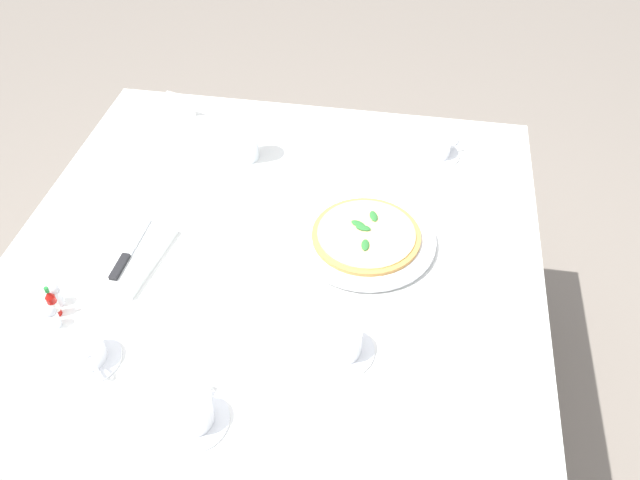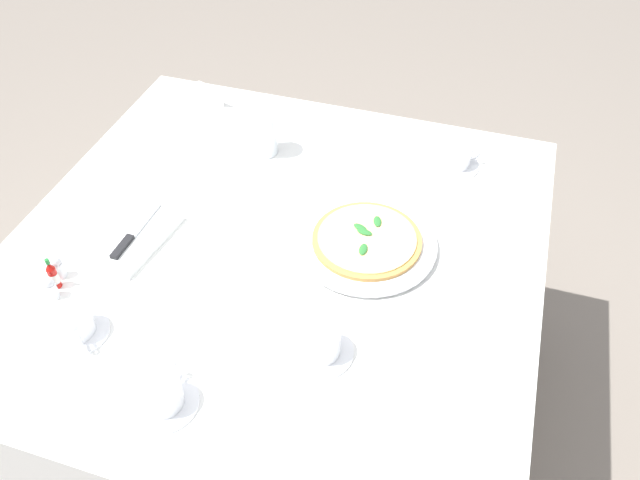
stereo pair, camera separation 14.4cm
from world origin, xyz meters
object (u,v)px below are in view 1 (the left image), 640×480
(coffee_cup_near_right, at_px, (342,342))
(menu_card, at_px, (181,104))
(pizza_plate, at_px, (366,239))
(pepper_shaker, at_px, (52,317))
(coffee_cup_far_left, at_px, (192,412))
(water_glass_right_edge, at_px, (244,140))
(pizza, at_px, (366,235))
(dinner_knife, at_px, (129,251))
(hot_sauce_bottle, at_px, (53,303))
(coffee_cup_center_back, at_px, (436,148))
(napkin_folded, at_px, (130,256))
(salt_shaker, at_px, (56,295))
(coffee_cup_far_right, at_px, (85,351))

(coffee_cup_near_right, relative_size, menu_card, 1.49)
(pizza_plate, bearing_deg, pepper_shaker, 119.92)
(coffee_cup_far_left, bearing_deg, water_glass_right_edge, 7.47)
(pizza, relative_size, dinner_knife, 1.29)
(pizza_plate, relative_size, hot_sauce_bottle, 3.89)
(coffee_cup_center_back, relative_size, pepper_shaker, 2.31)
(napkin_folded, relative_size, dinner_knife, 1.20)
(dinner_knife, distance_m, salt_shaker, 0.18)
(pizza_plate, relative_size, coffee_cup_far_left, 2.44)
(coffee_cup_far_right, distance_m, salt_shaker, 0.18)
(coffee_cup_near_right, distance_m, napkin_folded, 0.54)
(salt_shaker, distance_m, pepper_shaker, 0.06)
(pizza_plate, relative_size, dinner_knife, 1.65)
(pizza, distance_m, water_glass_right_edge, 0.45)
(napkin_folded, relative_size, pepper_shaker, 4.19)
(water_glass_right_edge, relative_size, pepper_shaker, 2.28)
(coffee_cup_near_right, bearing_deg, water_glass_right_edge, 30.46)
(coffee_cup_far_left, bearing_deg, napkin_folded, 35.95)
(water_glass_right_edge, relative_size, dinner_knife, 0.66)
(coffee_cup_far_right, height_order, coffee_cup_far_left, same)
(hot_sauce_bottle, relative_size, pepper_shaker, 1.48)
(dinner_knife, bearing_deg, coffee_cup_center_back, -51.27)
(pepper_shaker, bearing_deg, water_glass_right_edge, -21.60)
(pizza, distance_m, hot_sauce_bottle, 0.69)
(pizza, bearing_deg, pepper_shaker, 119.94)
(pizza, distance_m, napkin_folded, 0.54)
(pizza_plate, bearing_deg, hot_sauce_bottle, 117.49)
(water_glass_right_edge, relative_size, menu_card, 1.47)
(coffee_cup_near_right, height_order, dinner_knife, coffee_cup_near_right)
(pizza, height_order, napkin_folded, pizza)
(menu_card, bearing_deg, dinner_knife, 113.75)
(pizza_plate, relative_size, menu_card, 3.70)
(coffee_cup_far_left, xyz_separation_m, menu_card, (0.96, 0.34, 0.00))
(water_glass_right_edge, relative_size, salt_shaker, 2.28)
(coffee_cup_far_right, height_order, salt_shaker, coffee_cup_far_right)
(dinner_knife, bearing_deg, coffee_cup_near_right, -107.24)
(water_glass_right_edge, bearing_deg, menu_card, 52.95)
(coffee_cup_near_right, bearing_deg, dinner_knife, 71.05)
(coffee_cup_far_left, height_order, napkin_folded, coffee_cup_far_left)
(hot_sauce_bottle, bearing_deg, water_glass_right_edge, -23.35)
(coffee_cup_center_back, relative_size, menu_card, 1.49)
(coffee_cup_near_right, xyz_separation_m, dinner_knife, (0.17, 0.51, -0.01))
(coffee_cup_far_right, bearing_deg, coffee_cup_far_left, -110.79)
(coffee_cup_far_left, xyz_separation_m, dinner_knife, (0.37, 0.27, -0.01))
(pizza_plate, xyz_separation_m, water_glass_right_edge, (0.27, 0.36, 0.05))
(pizza_plate, xyz_separation_m, dinner_knife, (-0.14, 0.52, 0.01))
(salt_shaker, bearing_deg, water_glass_right_edge, -25.22)
(coffee_cup_far_left, height_order, dinner_knife, coffee_cup_far_left)
(coffee_cup_center_back, xyz_separation_m, hot_sauce_bottle, (-0.68, 0.76, 0.01))
(coffee_cup_center_back, bearing_deg, napkin_folded, 127.17)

